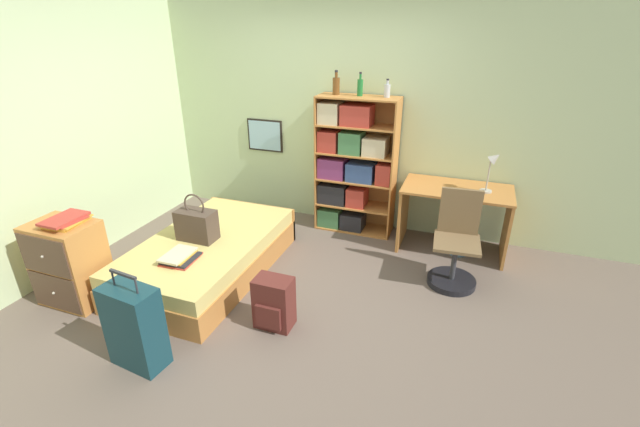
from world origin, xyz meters
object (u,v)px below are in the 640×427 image
bottle_clear (387,90)px  desk_lamp (493,164)px  handbag (197,225)px  magazine_pile_on_dresser (65,220)px  bottle_green (336,85)px  bottle_brown (360,87)px  book_stack_on_bed (180,257)px  bookcase (350,166)px  backpack (274,303)px  waste_bin (459,241)px  desk (455,208)px  dresser (69,263)px  bed (209,254)px  suitcase (135,327)px  desk_chair (455,255)px

bottle_clear → desk_lamp: 1.34m
handbag → magazine_pile_on_dresser: (-0.76, -0.75, 0.25)m
bottle_green → bottle_brown: 0.27m
book_stack_on_bed → bookcase: bearing=62.0°
book_stack_on_bed → backpack: 0.99m
bookcase → bottle_green: bearing=170.7°
handbag → book_stack_on_bed: (0.08, -0.40, -0.12)m
book_stack_on_bed → bottle_brown: bottle_brown is taller
magazine_pile_on_dresser → backpack: size_ratio=0.82×
desk_lamp → waste_bin: size_ratio=1.53×
book_stack_on_bed → desk: 2.86m
dresser → desk_lamp: size_ratio=1.73×
desk_lamp → handbag: bearing=-152.5°
bottle_green → book_stack_on_bed: bearing=-112.8°
book_stack_on_bed → bottle_green: bottle_green is taller
bookcase → bottle_brown: bottle_brown is taller
handbag → backpack: 1.20m
handbag → desk_lamp: bearing=27.5°
magazine_pile_on_dresser → desk: (3.08, 2.12, -0.29)m
backpack → bottle_green: bearing=94.2°
magazine_pile_on_dresser → waste_bin: magazine_pile_on_dresser is taller
bottle_brown → bottle_clear: 0.30m
bed → book_stack_on_bed: size_ratio=5.54×
waste_bin → suitcase: bearing=-129.9°
waste_bin → handbag: bearing=-151.4°
bottle_green → desk: size_ratio=0.23×
bed → bottle_brown: size_ratio=7.61×
bottle_clear → desk: size_ratio=0.17×
desk_chair → waste_bin: desk_chair is taller
handbag → book_stack_on_bed: size_ratio=1.38×
bed → desk: desk is taller
bed → bottle_green: 2.27m
suitcase → bottle_brown: 3.20m
desk_lamp → backpack: size_ratio=0.99×
bookcase → dresser: bearing=-130.0°
bottle_brown → waste_bin: bearing=-10.4°
bottle_green → bottle_brown: bearing=0.4°
desk → bottle_green: bearing=173.4°
bottle_green → bottle_clear: (0.57, 0.02, -0.03)m
backpack → bottle_clear: bearing=78.5°
bottle_brown → backpack: 2.51m
backpack → bed: bearing=150.9°
handbag → book_stack_on_bed: 0.43m
suitcase → waste_bin: 3.31m
magazine_pile_on_dresser → desk_chair: desk_chair is taller
suitcase → bottle_clear: bottle_clear is taller
book_stack_on_bed → dresser: (-0.90, -0.37, -0.04)m
bed → book_stack_on_bed: book_stack_on_bed is taller
book_stack_on_bed → bottle_brown: size_ratio=1.37×
handbag → desk: bearing=30.7°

